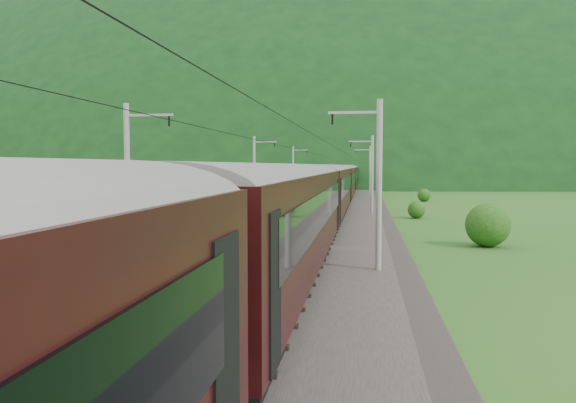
# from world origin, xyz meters

# --- Properties ---
(ground) EXTENTS (600.00, 600.00, 0.00)m
(ground) POSITION_xyz_m (0.00, 0.00, 0.00)
(ground) COLOR #224E18
(ground) RESTS_ON ground
(railbed) EXTENTS (14.00, 220.00, 0.30)m
(railbed) POSITION_xyz_m (0.00, 10.00, 0.15)
(railbed) COLOR #38332D
(railbed) RESTS_ON ground
(track_left) EXTENTS (2.40, 220.00, 0.27)m
(track_left) POSITION_xyz_m (-2.40, 10.00, 0.37)
(track_left) COLOR #523023
(track_left) RESTS_ON railbed
(track_right) EXTENTS (2.40, 220.00, 0.27)m
(track_right) POSITION_xyz_m (2.40, 10.00, 0.37)
(track_right) COLOR #523023
(track_right) RESTS_ON railbed
(catenary_left) EXTENTS (2.54, 192.28, 8.00)m
(catenary_left) POSITION_xyz_m (-6.12, 32.00, 4.50)
(catenary_left) COLOR gray
(catenary_left) RESTS_ON railbed
(catenary_right) EXTENTS (2.54, 192.28, 8.00)m
(catenary_right) POSITION_xyz_m (6.12, 32.00, 4.50)
(catenary_right) COLOR gray
(catenary_right) RESTS_ON railbed
(overhead_wires) EXTENTS (4.83, 198.00, 0.03)m
(overhead_wires) POSITION_xyz_m (0.00, 10.00, 7.10)
(overhead_wires) COLOR black
(overhead_wires) RESTS_ON ground
(mountain_main) EXTENTS (504.00, 360.00, 244.00)m
(mountain_main) POSITION_xyz_m (0.00, 260.00, 0.00)
(mountain_main) COLOR black
(mountain_main) RESTS_ON ground
(mountain_ridge) EXTENTS (336.00, 280.00, 132.00)m
(mountain_ridge) POSITION_xyz_m (-120.00, 300.00, 0.00)
(mountain_ridge) COLOR black
(mountain_ridge) RESTS_ON ground
(train) EXTENTS (3.31, 185.20, 5.78)m
(train) POSITION_xyz_m (2.40, 44.51, 3.87)
(train) COLOR black
(train) RESTS_ON ground
(hazard_post_near) EXTENTS (0.16, 0.16, 1.48)m
(hazard_post_near) POSITION_xyz_m (-0.23, 52.95, 1.04)
(hazard_post_near) COLOR red
(hazard_post_near) RESTS_ON railbed
(hazard_post_far) EXTENTS (0.16, 0.16, 1.52)m
(hazard_post_far) POSITION_xyz_m (0.51, 36.93, 1.06)
(hazard_post_far) COLOR red
(hazard_post_far) RESTS_ON railbed
(signal) EXTENTS (0.21, 0.21, 1.86)m
(signal) POSITION_xyz_m (-3.40, 31.80, 1.39)
(signal) COLOR black
(signal) RESTS_ON railbed
(vegetation_left) EXTENTS (12.44, 151.36, 5.62)m
(vegetation_left) POSITION_xyz_m (-13.50, 15.60, 2.13)
(vegetation_left) COLOR #174813
(vegetation_left) RESTS_ON ground
(vegetation_right) EXTENTS (6.12, 99.46, 2.53)m
(vegetation_right) POSITION_xyz_m (12.70, 6.18, 1.04)
(vegetation_right) COLOR #174813
(vegetation_right) RESTS_ON ground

